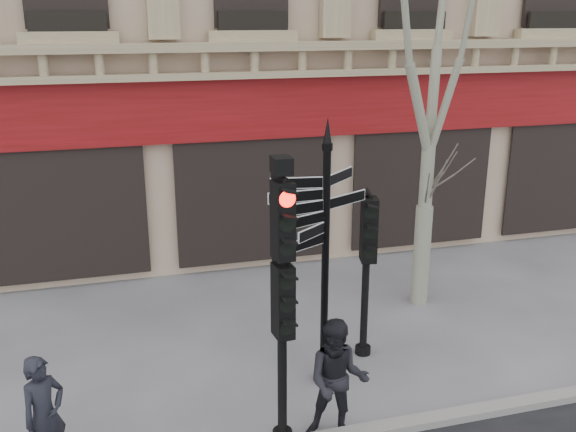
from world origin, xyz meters
name	(u,v)px	position (x,y,z in m)	size (l,w,h in m)	color
ground	(326,382)	(0.00, 0.00, 0.00)	(80.00, 80.00, 0.00)	#55555A
fingerpost	(326,211)	(-0.02, 0.07, 2.77)	(2.14, 2.14, 4.12)	black
traffic_signal_main	(282,270)	(-1.01, -1.17, 2.45)	(0.45, 0.34, 3.88)	black
traffic_signal_secondary	(367,247)	(0.89, 0.68, 1.91)	(0.52, 0.43, 2.74)	black
plane_tree	(437,18)	(2.73, 2.27, 5.39)	(2.89, 2.89, 7.68)	#9B987E
pedestrian_a	(44,416)	(-3.96, -0.98, 0.79)	(0.58, 0.38, 1.59)	black
pedestrian_b	(338,381)	(-0.29, -1.30, 0.86)	(0.83, 0.65, 1.71)	black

